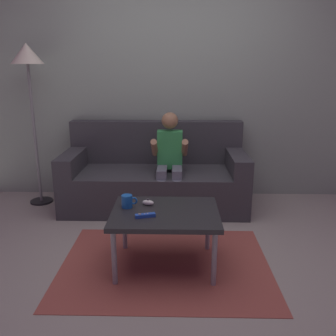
{
  "coord_description": "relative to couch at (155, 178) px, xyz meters",
  "views": [
    {
      "loc": [
        0.02,
        -2.29,
        1.43
      ],
      "look_at": [
        -0.05,
        0.71,
        0.58
      ],
      "focal_mm": 38.19,
      "sensor_mm": 36.0,
      "label": 1
    }
  ],
  "objects": [
    {
      "name": "area_rug",
      "position": [
        0.14,
        -1.23,
        -0.29
      ],
      "size": [
        1.55,
        1.17,
        0.01
      ],
      "primitive_type": "cube",
      "color": "#9E4C42",
      "rests_on": "ground"
    },
    {
      "name": "wall_back",
      "position": [
        0.2,
        0.39,
        0.95
      ],
      "size": [
        4.45,
        0.05,
        2.5
      ],
      "primitive_type": "cube",
      "color": "gray",
      "rests_on": "ground"
    },
    {
      "name": "ground_plane",
      "position": [
        0.2,
        -1.33,
        -0.3
      ],
      "size": [
        8.91,
        8.91,
        0.0
      ],
      "primitive_type": "plane",
      "color": "#9E998E"
    },
    {
      "name": "floor_lamp",
      "position": [
        -1.26,
        0.04,
        1.14
      ],
      "size": [
        0.32,
        0.32,
        1.66
      ],
      "color": "black",
      "rests_on": "ground"
    },
    {
      "name": "coffee_mug",
      "position": [
        -0.14,
        -1.16,
        0.18
      ],
      "size": [
        0.12,
        0.08,
        0.1
      ],
      "color": "#1959B2",
      "rests_on": "coffee_table"
    },
    {
      "name": "couch",
      "position": [
        0.0,
        0.0,
        0.0
      ],
      "size": [
        1.87,
        0.8,
        0.87
      ],
      "color": "#38383D",
      "rests_on": "ground"
    },
    {
      "name": "game_remote_blue_near_edge",
      "position": [
        0.01,
        -1.34,
        0.15
      ],
      "size": [
        0.14,
        0.07,
        0.03
      ],
      "color": "blue",
      "rests_on": "coffee_table"
    },
    {
      "name": "nunchuk_white",
      "position": [
        0.01,
        -1.12,
        0.16
      ],
      "size": [
        0.1,
        0.07,
        0.05
      ],
      "color": "white",
      "rests_on": "coffee_table"
    },
    {
      "name": "person_seated_on_couch",
      "position": [
        0.16,
        -0.19,
        0.27
      ],
      "size": [
        0.35,
        0.43,
        1.01
      ],
      "color": "slate",
      "rests_on": "ground"
    },
    {
      "name": "coffee_table",
      "position": [
        0.14,
        -1.23,
        0.09
      ],
      "size": [
        0.77,
        0.6,
        0.43
      ],
      "color": "#232326",
      "rests_on": "ground"
    }
  ]
}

